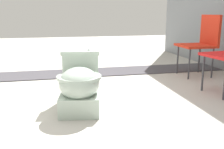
% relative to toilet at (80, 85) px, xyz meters
% --- Properties ---
extents(ground_plane, '(14.00, 14.00, 0.00)m').
position_rel_toilet_xyz_m(ground_plane, '(-0.27, -0.24, -0.22)').
color(ground_plane, '#B7B2A8').
extents(gravel_strip, '(0.56, 8.00, 0.01)m').
position_rel_toilet_xyz_m(gravel_strip, '(-1.41, 0.26, -0.21)').
color(gravel_strip, '#423F44').
rests_on(gravel_strip, ground).
extents(toilet, '(0.68, 0.47, 0.52)m').
position_rel_toilet_xyz_m(toilet, '(0.00, 0.00, 0.00)').
color(toilet, '#B2C6B7').
rests_on(toilet, ground).
extents(folding_chair_left, '(0.45, 0.45, 0.83)m').
position_rel_toilet_xyz_m(folding_chair_left, '(-0.92, 1.78, 0.29)').
color(folding_chair_left, red).
rests_on(folding_chair_left, ground).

